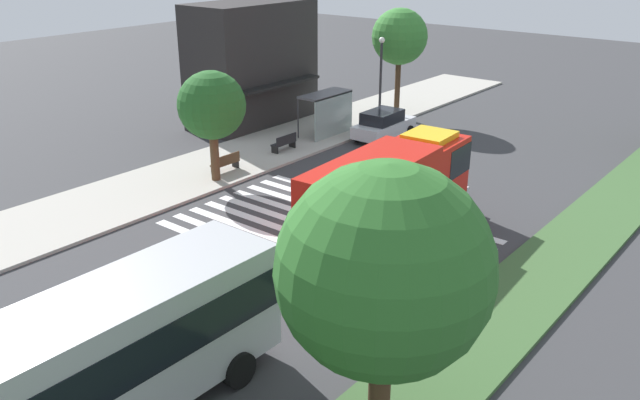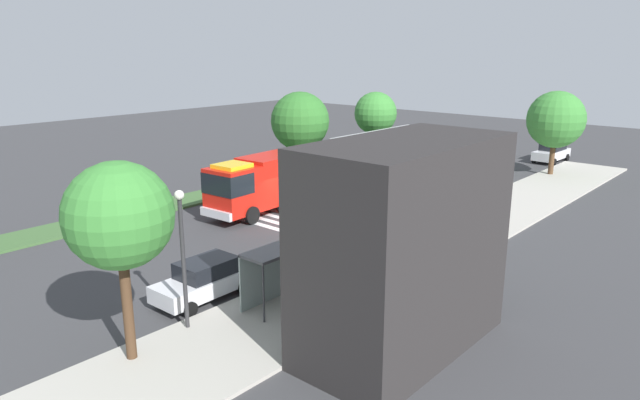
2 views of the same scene
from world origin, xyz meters
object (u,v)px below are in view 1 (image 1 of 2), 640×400
at_px(fire_truck, 393,189).
at_px(median_tree_west, 384,271).
at_px(bus_stop_shelter, 329,106).
at_px(sidewalk_tree_west, 212,106).
at_px(transit_bus, 72,370).
at_px(sidewalk_tree_center, 400,37).
at_px(bench_west_of_shelter, 226,163).
at_px(bench_near_shelter, 284,143).
at_px(street_lamp, 381,73).
at_px(parked_car_mid, 383,124).

distance_m(fire_truck, median_tree_west, 11.67).
bearing_deg(bus_stop_shelter, sidewalk_tree_west, -176.85).
distance_m(transit_bus, sidewalk_tree_center, 32.40).
xyz_separation_m(transit_bus, bench_west_of_shelter, (15.44, 11.39, -1.53)).
xyz_separation_m(bench_near_shelter, street_lamp, (7.90, -0.92, 2.77)).
distance_m(fire_truck, bench_near_shelter, 12.08).
bearing_deg(transit_bus, bench_west_of_shelter, -143.59).
xyz_separation_m(fire_truck, transit_bus, (-14.35, -0.74, 0.06)).
bearing_deg(bench_west_of_shelter, transit_bus, -143.59).
relative_size(parked_car_mid, transit_bus, 0.40).
bearing_deg(fire_truck, sidewalk_tree_center, 28.79).
xyz_separation_m(fire_truck, median_tree_west, (-9.71, -5.98, 2.43)).
xyz_separation_m(bench_near_shelter, bench_west_of_shelter, (-4.41, 0.00, 0.00)).
xyz_separation_m(parked_car_mid, bench_west_of_shelter, (-10.08, 2.72, -0.29)).
distance_m(bench_near_shelter, sidewalk_tree_center, 11.48).
height_order(bench_near_shelter, bench_west_of_shelter, same).
bearing_deg(bench_near_shelter, bench_west_of_shelter, 180.00).
height_order(parked_car_mid, bench_west_of_shelter, parked_car_mid).
xyz_separation_m(parked_car_mid, sidewalk_tree_west, (-11.26, 2.20, 2.93)).
height_order(bench_near_shelter, sidewalk_tree_west, sidewalk_tree_west).
bearing_deg(parked_car_mid, fire_truck, -146.17).
xyz_separation_m(fire_truck, parked_car_mid, (11.18, 7.93, -1.19)).
bearing_deg(bus_stop_shelter, parked_car_mid, -58.56).
bearing_deg(bus_stop_shelter, sidewalk_tree_center, -4.64).
distance_m(parked_car_mid, median_tree_west, 25.36).
xyz_separation_m(fire_truck, bench_near_shelter, (5.51, 10.65, -1.48)).
bearing_deg(sidewalk_tree_center, median_tree_west, -147.95).
xyz_separation_m(bench_west_of_shelter, sidewalk_tree_center, (14.92, -0.52, 4.59)).
bearing_deg(sidewalk_tree_west, street_lamp, -1.70).
relative_size(transit_bus, sidewalk_tree_center, 1.63).
relative_size(fire_truck, transit_bus, 0.85).
bearing_deg(street_lamp, transit_bus, -159.34).
bearing_deg(bench_west_of_shelter, street_lamp, -4.27).
xyz_separation_m(bus_stop_shelter, sidewalk_tree_west, (-9.59, -0.53, 1.92)).
bearing_deg(sidewalk_tree_west, bench_near_shelter, 5.31).
relative_size(transit_bus, median_tree_west, 1.64).
xyz_separation_m(transit_bus, median_tree_west, (4.63, -5.24, 2.38)).
xyz_separation_m(sidewalk_tree_center, median_tree_west, (-25.73, -16.11, -0.69)).
xyz_separation_m(bench_west_of_shelter, median_tree_west, (-10.81, -16.63, 3.91)).
relative_size(bench_near_shelter, street_lamp, 0.30).
bearing_deg(fire_truck, sidewalk_tree_west, 86.92).
bearing_deg(bench_near_shelter, sidewalk_tree_center, -2.83).
bearing_deg(median_tree_west, fire_truck, 31.64).
relative_size(parked_car_mid, median_tree_west, 0.65).
bearing_deg(transit_bus, bus_stop_shelter, -154.46).
relative_size(fire_truck, bus_stop_shelter, 2.71).
bearing_deg(sidewalk_tree_center, bus_stop_shelter, 175.36).
bearing_deg(fire_truck, parked_car_mid, 31.82).
bearing_deg(median_tree_west, sidewalk_tree_center, 32.05).
relative_size(sidewalk_tree_west, median_tree_west, 0.78).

